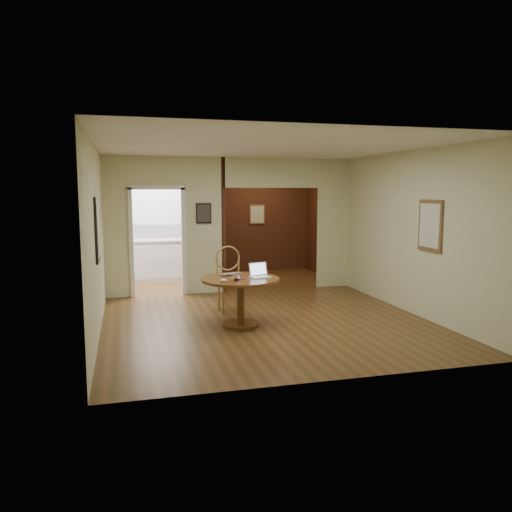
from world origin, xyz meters
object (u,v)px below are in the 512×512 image
object	(u,v)px
chair	(230,275)
closed_laptop	(232,274)
dining_table	(240,291)
open_laptop	(259,273)

from	to	relation	value
chair	closed_laptop	xyz separation A→B (m)	(-0.10, -0.72, 0.13)
dining_table	open_laptop	size ratio (longest dim) A/B	3.39
open_laptop	closed_laptop	xyz separation A→B (m)	(-0.36, 0.24, -0.05)
open_laptop	closed_laptop	bearing A→B (deg)	131.22
closed_laptop	chair	bearing A→B (deg)	57.25
chair	dining_table	bearing A→B (deg)	-95.01
closed_laptop	dining_table	bearing A→B (deg)	-101.56
dining_table	chair	world-z (taller)	chair
dining_table	open_laptop	xyz separation A→B (m)	(0.30, 0.03, 0.25)
closed_laptop	open_laptop	bearing A→B (deg)	-58.12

